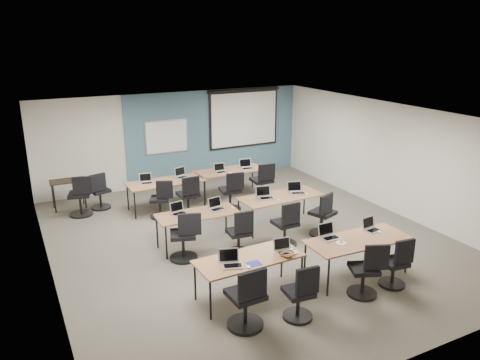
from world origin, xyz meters
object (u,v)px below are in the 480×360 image
training_table_front_right (358,241)px  training_table_mid_left (198,216)px  laptop_10 (220,170)px  training_table_back_right (230,172)px  projector_screen (244,115)px  task_chair_5 (240,236)px  whiteboard (167,137)px  laptop_3 (371,227)px  training_table_back_left (166,183)px  spare_chair_a (100,194)px  spare_chair_b (81,199)px  task_chair_4 (185,240)px  task_chair_0 (247,303)px  laptop_2 (329,234)px  task_chair_2 (366,274)px  task_chair_8 (161,202)px  laptop_1 (284,249)px  task_chair_9 (189,199)px  training_table_front_left (249,260)px  laptop_7 (296,190)px  task_chair_10 (231,194)px  task_chair_7 (323,218)px  laptop_11 (247,166)px  laptop_4 (178,211)px  laptop_0 (231,261)px  task_chair_11 (263,185)px  task_chair_3 (396,267)px  task_chair_6 (286,228)px  laptop_8 (146,181)px  laptop_6 (265,195)px  laptop_9 (181,175)px  utility_table (68,184)px  laptop_5 (216,206)px  task_chair_1 (301,297)px

training_table_front_right → training_table_mid_left: (-2.12, 2.51, -0.01)m
laptop_10 → training_table_back_right: bearing=13.5°
projector_screen → task_chair_5: projector_screen is taller
whiteboard → laptop_3: size_ratio=4.14×
training_table_back_left → spare_chair_a: size_ratio=1.97×
spare_chair_b → projector_screen: bearing=30.4°
training_table_back_left → task_chair_4: size_ratio=1.88×
training_table_back_right → task_chair_0: bearing=-112.8°
task_chair_0 → laptop_2: 2.30m
task_chair_2 → task_chair_8: task_chair_2 is taller
laptop_1 → task_chair_4: (-1.12, 1.85, -0.36)m
training_table_mid_left → task_chair_4: size_ratio=1.66×
task_chair_0 → task_chair_9: 4.84m
laptop_1 → training_table_back_right: bearing=83.7°
training_table_front_left → laptop_3: size_ratio=5.88×
training_table_back_left → task_chair_2: (1.67, -5.53, -0.28)m
laptop_7 → laptop_2: bearing=-92.7°
training_table_back_right → task_chair_10: size_ratio=1.84×
training_table_mid_left → laptop_10: (1.68, 2.50, 0.11)m
task_chair_5 → task_chair_7: size_ratio=0.95×
task_chair_5 → laptop_11: size_ratio=2.88×
task_chair_2 → laptop_4: (-2.15, 3.31, 0.38)m
laptop_0 → spare_chair_a: bearing=119.5°
training_table_front_right → task_chair_11: bearing=86.1°
laptop_7 → laptop_11: laptop_7 is taller
whiteboard → training_table_front_left: size_ratio=0.70×
whiteboard → laptop_11: bearing=-45.9°
task_chair_0 → spare_chair_a: (-0.96, 6.16, -0.03)m
training_table_back_right → task_chair_3: (0.47, -5.70, -0.30)m
task_chair_6 → spare_chair_b: size_ratio=0.97×
laptop_8 → spare_chair_a: size_ratio=0.31×
laptop_0 → laptop_6: 3.28m
laptop_0 → laptop_9: size_ratio=1.03×
training_table_back_right → task_chair_11: size_ratio=1.80×
task_chair_11 → utility_table: (-4.69, 1.74, 0.21)m
laptop_0 → training_table_front_right: bearing=15.1°
task_chair_4 → laptop_7: bearing=30.2°
laptop_1 → laptop_7: size_ratio=0.89×
laptop_7 → utility_table: laptop_7 is taller
task_chair_10 → spare_chair_b: (-3.43, 1.35, 0.01)m
training_table_mid_left → laptop_5: (0.45, 0.05, 0.11)m
whiteboard → laptop_5: size_ratio=4.10×
laptop_4 → task_chair_5: (0.96, -0.95, -0.39)m
laptop_11 → utility_table: laptop_11 is taller
training_table_back_right → laptop_5: 2.94m
task_chair_1 → utility_table: 7.21m
training_table_front_left → task_chair_1: bearing=-69.3°
task_chair_2 → task_chair_4: task_chair_4 is taller
laptop_2 → laptop_7: laptop_7 is taller
laptop_2 → utility_table: size_ratio=0.39×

